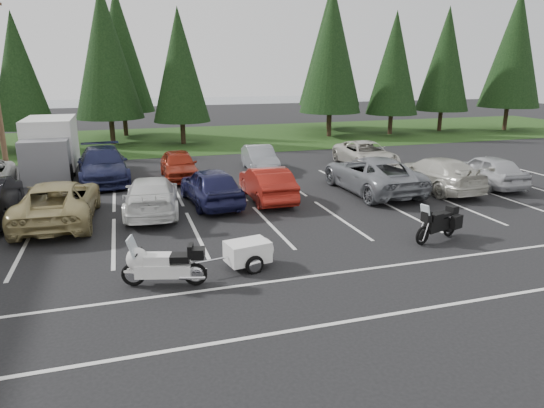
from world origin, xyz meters
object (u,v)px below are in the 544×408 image
(box_truck, at_px, (49,148))
(car_near_7, at_px, (435,174))
(car_far_1, at_px, (103,165))
(car_far_4, at_px, (366,154))
(car_far_2, at_px, (179,165))
(cargo_trailer, at_px, (248,254))
(car_near_8, at_px, (487,170))
(car_near_2, at_px, (58,202))
(car_far_3, at_px, (260,159))
(car_near_6, at_px, (372,174))
(car_near_3, at_px, (152,195))
(adventure_motorcycle, at_px, (437,221))
(car_near_5, at_px, (267,183))
(car_near_4, at_px, (211,186))
(touring_motorcycle, at_px, (163,261))

(box_truck, distance_m, car_near_7, 19.32)
(car_far_1, xyz_separation_m, car_far_4, (14.19, -0.60, -0.11))
(car_far_2, distance_m, cargo_trailer, 12.10)
(car_near_8, xyz_separation_m, car_far_2, (-13.86, 5.86, -0.03))
(car_near_2, xyz_separation_m, car_far_3, (9.51, 6.65, -0.10))
(car_near_8, bearing_deg, car_near_6, -1.49)
(car_near_7, distance_m, car_far_2, 12.44)
(car_near_3, height_order, car_near_7, car_near_7)
(box_truck, xyz_separation_m, car_near_2, (1.23, -8.77, -0.68))
(adventure_motorcycle, bearing_deg, car_near_6, 62.03)
(car_near_7, bearing_deg, adventure_motorcycle, 51.39)
(car_near_6, relative_size, car_far_2, 1.39)
(adventure_motorcycle, bearing_deg, box_truck, 114.15)
(car_near_2, xyz_separation_m, adventure_motorcycle, (11.96, -5.77, -0.09))
(box_truck, relative_size, cargo_trailer, 3.27)
(car_far_3, bearing_deg, adventure_motorcycle, -74.56)
(car_far_1, distance_m, adventure_motorcycle, 16.25)
(box_truck, xyz_separation_m, car_far_3, (10.73, -2.12, -0.77))
(car_near_3, height_order, car_near_5, car_near_5)
(car_near_4, distance_m, car_far_4, 11.15)
(car_near_7, xyz_separation_m, adventure_motorcycle, (-4.09, -5.93, -0.08))
(car_near_7, bearing_deg, car_far_4, -89.38)
(car_near_7, height_order, car_far_4, car_near_7)
(touring_motorcycle, bearing_deg, car_near_4, 86.78)
(car_near_3, relative_size, car_near_6, 0.84)
(car_near_3, bearing_deg, car_near_4, -161.26)
(car_far_2, bearing_deg, car_near_6, -33.06)
(car_far_3, distance_m, adventure_motorcycle, 12.66)
(car_near_2, height_order, adventure_motorcycle, car_near_2)
(car_far_2, bearing_deg, car_far_3, 8.91)
(car_near_4, bearing_deg, box_truck, -54.21)
(adventure_motorcycle, bearing_deg, car_near_2, 136.18)
(car_near_4, height_order, car_near_5, car_near_4)
(car_near_2, relative_size, car_near_4, 1.22)
(car_near_2, distance_m, car_near_7, 16.06)
(car_near_6, height_order, car_far_4, car_near_6)
(car_near_6, bearing_deg, car_near_2, 2.16)
(car_near_6, distance_m, car_far_1, 13.09)
(car_far_1, relative_size, adventure_motorcycle, 2.55)
(touring_motorcycle, bearing_deg, car_near_5, 71.96)
(car_far_2, height_order, touring_motorcycle, car_far_2)
(car_near_5, relative_size, car_far_2, 1.04)
(car_near_4, height_order, car_near_6, car_near_6)
(car_far_3, bearing_deg, cargo_trailer, -103.11)
(box_truck, bearing_deg, car_far_1, -39.91)
(cargo_trailer, bearing_deg, car_near_3, 98.52)
(car_near_3, xyz_separation_m, car_near_4, (2.41, 0.57, 0.07))
(car_near_5, relative_size, car_far_4, 0.85)
(car_far_1, distance_m, cargo_trailer, 13.35)
(cargo_trailer, bearing_deg, car_far_1, 97.30)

